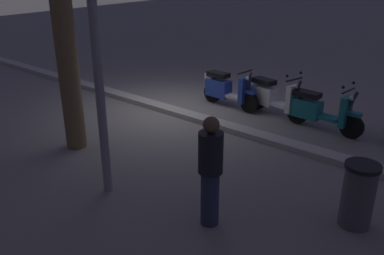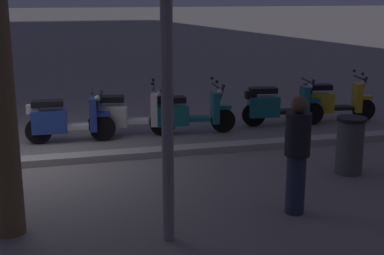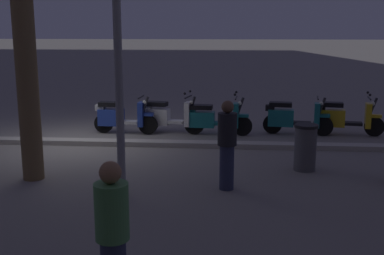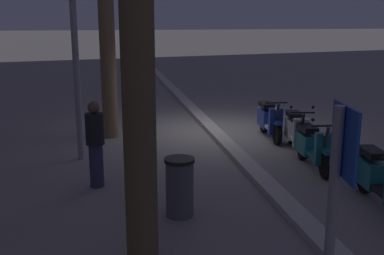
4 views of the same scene
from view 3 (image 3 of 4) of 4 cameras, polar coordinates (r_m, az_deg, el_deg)
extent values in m
plane|color=gray|center=(12.42, -13.61, -1.88)|extent=(200.00, 200.00, 0.00)
cube|color=#BCB7AD|center=(12.37, -13.67, -1.65)|extent=(60.00, 0.36, 0.12)
cylinder|color=black|center=(13.74, 20.74, 0.09)|extent=(0.53, 0.18, 0.52)
cylinder|color=black|center=(13.62, 15.19, 0.35)|extent=(0.53, 0.18, 0.52)
cube|color=black|center=(13.66, 18.20, 0.46)|extent=(0.64, 0.37, 0.08)
cube|color=gold|center=(13.60, 16.16, 1.09)|extent=(0.72, 0.42, 0.46)
cube|color=black|center=(13.54, 16.17, 2.63)|extent=(0.64, 0.39, 0.12)
cube|color=gold|center=(13.67, 20.08, 1.32)|extent=(0.19, 0.36, 0.66)
cube|color=gold|center=(13.69, 20.83, 1.28)|extent=(0.34, 0.21, 0.08)
cylinder|color=#333338|center=(13.65, 20.46, 1.92)|extent=(0.29, 0.11, 0.69)
cylinder|color=black|center=(13.59, 20.22, 3.27)|extent=(0.12, 0.56, 0.04)
sphere|color=white|center=(13.63, 20.59, 2.66)|extent=(0.12, 0.12, 0.12)
cube|color=black|center=(13.54, 14.96, 2.27)|extent=(0.27, 0.23, 0.16)
sphere|color=black|center=(13.81, 20.06, 3.91)|extent=(0.07, 0.07, 0.07)
sphere|color=black|center=(13.34, 20.29, 3.63)|extent=(0.07, 0.07, 0.07)
cylinder|color=black|center=(13.38, 15.25, 0.15)|extent=(0.53, 0.17, 0.52)
cylinder|color=black|center=(13.37, 9.49, 0.40)|extent=(0.53, 0.17, 0.52)
cube|color=black|center=(13.35, 12.59, 0.52)|extent=(0.63, 0.36, 0.08)
cube|color=#197075|center=(13.33, 10.46, 1.15)|extent=(0.72, 0.41, 0.46)
cube|color=black|center=(13.27, 10.43, 2.70)|extent=(0.64, 0.38, 0.12)
cube|color=#197075|center=(13.32, 14.54, 1.40)|extent=(0.19, 0.36, 0.66)
cube|color=#197075|center=(13.32, 15.31, 1.37)|extent=(0.34, 0.20, 0.08)
cylinder|color=#333338|center=(13.29, 14.92, 2.02)|extent=(0.29, 0.11, 0.69)
cylinder|color=black|center=(13.24, 14.65, 3.40)|extent=(0.12, 0.56, 0.04)
sphere|color=white|center=(13.27, 15.05, 2.78)|extent=(0.12, 0.12, 0.12)
cube|color=black|center=(13.30, 9.21, 2.33)|extent=(0.27, 0.23, 0.16)
cylinder|color=black|center=(12.99, 5.98, 0.16)|extent=(0.53, 0.14, 0.52)
cylinder|color=black|center=(13.13, 0.23, 0.35)|extent=(0.53, 0.14, 0.52)
cube|color=#197075|center=(13.02, 3.32, 0.51)|extent=(0.62, 0.33, 0.08)
cube|color=#197075|center=(13.06, 1.19, 0.97)|extent=(0.70, 0.37, 0.42)
cube|color=black|center=(13.01, 1.11, 2.43)|extent=(0.62, 0.35, 0.12)
cube|color=#197075|center=(12.95, 5.22, 1.44)|extent=(0.17, 0.35, 0.66)
cube|color=#197075|center=(12.93, 6.01, 1.42)|extent=(0.33, 0.19, 0.08)
cylinder|color=#333338|center=(12.91, 5.58, 2.09)|extent=(0.29, 0.09, 0.69)
cylinder|color=black|center=(12.87, 5.26, 3.50)|extent=(0.09, 0.56, 0.04)
sphere|color=white|center=(12.88, 5.69, 2.87)|extent=(0.12, 0.12, 0.12)
cube|color=#197075|center=(13.07, -0.11, 2.03)|extent=(0.26, 0.22, 0.16)
sphere|color=black|center=(13.09, 5.25, 4.17)|extent=(0.07, 0.07, 0.07)
sphere|color=black|center=(12.62, 5.10, 3.89)|extent=(0.07, 0.07, 0.07)
cylinder|color=black|center=(13.09, 0.30, 0.31)|extent=(0.53, 0.21, 0.52)
cylinder|color=black|center=(13.51, -5.00, 0.63)|extent=(0.53, 0.21, 0.52)
cube|color=white|center=(13.25, -2.19, 0.72)|extent=(0.65, 0.40, 0.08)
cube|color=white|center=(13.39, -4.14, 1.31)|extent=(0.73, 0.46, 0.44)
cube|color=black|center=(13.34, -4.24, 2.81)|extent=(0.65, 0.42, 0.12)
cube|color=white|center=(13.08, -0.45, 1.60)|extent=(0.21, 0.36, 0.66)
cube|color=white|center=(13.03, 0.31, 1.56)|extent=(0.35, 0.22, 0.08)
cylinder|color=#333338|center=(13.03, -0.12, 2.23)|extent=(0.29, 0.13, 0.69)
cylinder|color=black|center=(13.01, -0.45, 3.64)|extent=(0.16, 0.56, 0.04)
sphere|color=white|center=(13.00, -0.03, 3.01)|extent=(0.12, 0.12, 0.12)
cube|color=white|center=(13.46, -5.35, 2.44)|extent=(0.28, 0.25, 0.16)
sphere|color=black|center=(13.22, -0.23, 4.30)|extent=(0.07, 0.07, 0.07)
sphere|color=black|center=(12.77, -0.86, 4.03)|extent=(0.07, 0.07, 0.07)
cylinder|color=black|center=(13.14, -5.22, 0.31)|extent=(0.53, 0.13, 0.52)
cylinder|color=black|center=(13.49, -10.39, 0.46)|extent=(0.53, 0.13, 0.52)
cube|color=silver|center=(13.28, -7.64, 0.64)|extent=(0.62, 0.32, 0.08)
cube|color=#233D9E|center=(13.38, -9.52, 1.21)|extent=(0.70, 0.36, 0.45)
cube|color=black|center=(13.33, -9.66, 2.75)|extent=(0.62, 0.34, 0.12)
cube|color=#233D9E|center=(13.13, -6.01, 1.58)|extent=(0.16, 0.35, 0.66)
cube|color=#233D9E|center=(13.09, -5.24, 1.56)|extent=(0.33, 0.18, 0.08)
cylinder|color=#333338|center=(13.09, -5.68, 2.21)|extent=(0.29, 0.09, 0.69)
cylinder|color=black|center=(13.06, -6.05, 3.61)|extent=(0.08, 0.56, 0.04)
sphere|color=white|center=(13.05, -5.61, 2.99)|extent=(0.12, 0.12, 0.12)
cube|color=silver|center=(13.43, -10.78, 2.35)|extent=(0.25, 0.22, 0.16)
cylinder|color=olive|center=(9.43, -19.33, 11.67)|extent=(0.40, 0.40, 5.91)
cylinder|color=#4C8C4C|center=(4.85, -9.47, -9.76)|extent=(0.34, 0.34, 0.58)
sphere|color=#9E704C|center=(4.72, -9.63, -5.26)|extent=(0.22, 0.22, 0.22)
cylinder|color=#2D3351|center=(8.68, 4.12, -4.70)|extent=(0.26, 0.26, 0.82)
cylinder|color=black|center=(8.51, 4.19, -0.20)|extent=(0.34, 0.34, 0.58)
sphere|color=brown|center=(8.44, 4.23, 2.46)|extent=(0.22, 0.22, 0.22)
cylinder|color=#56565B|center=(10.05, 13.23, -2.44)|extent=(0.44, 0.44, 0.90)
cylinder|color=black|center=(9.95, 13.36, 0.18)|extent=(0.48, 0.48, 0.06)
cylinder|color=#939399|center=(8.18, -8.88, 13.21)|extent=(0.14, 0.14, 6.18)
camera|label=1|loc=(5.39, 38.64, 14.66)|focal=37.35mm
camera|label=2|loc=(3.72, -52.83, 7.87)|focal=50.48mm
camera|label=4|loc=(11.99, 49.94, 8.77)|focal=43.78mm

